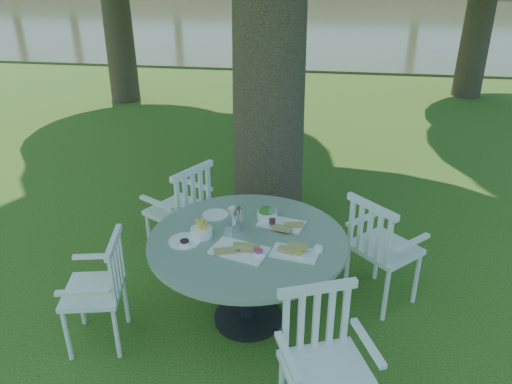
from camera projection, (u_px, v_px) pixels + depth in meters
ground at (253, 286)px, 4.52m from camera, size 140.00×140.00×0.00m
table at (248, 253)px, 3.84m from camera, size 1.52×1.52×0.77m
chair_ne at (377, 244)px, 4.07m from camera, size 0.68×0.68×0.98m
chair_nw at (185, 206)px, 4.66m from camera, size 0.66×0.67×1.00m
chair_sw at (104, 283)px, 3.68m from camera, size 0.51×0.53×0.90m
chair_se at (321, 351)px, 2.99m from camera, size 0.63×0.61×0.97m
tableware at (243, 230)px, 3.82m from camera, size 1.15×0.80×0.20m
river at (324, 13)px, 25.02m from camera, size 100.00×28.00×0.12m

